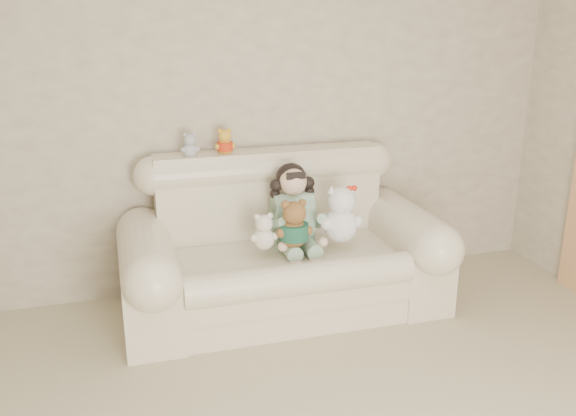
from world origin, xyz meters
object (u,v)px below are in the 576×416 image
(sofa, at_px, (284,238))
(white_cat, at_px, (341,208))
(brown_teddy, at_px, (294,219))
(cream_teddy, at_px, (264,228))
(seated_child, at_px, (293,205))

(sofa, distance_m, white_cat, 0.42)
(white_cat, bearing_deg, brown_teddy, -151.67)
(cream_teddy, bearing_deg, brown_teddy, 17.39)
(sofa, height_order, seated_child, sofa)
(brown_teddy, relative_size, cream_teddy, 1.34)
(seated_child, relative_size, brown_teddy, 1.55)
(seated_child, bearing_deg, cream_teddy, -142.73)
(white_cat, bearing_deg, seated_child, 167.31)
(brown_teddy, distance_m, white_cat, 0.33)
(brown_teddy, relative_size, white_cat, 0.83)
(seated_child, bearing_deg, white_cat, -38.40)
(white_cat, relative_size, cream_teddy, 1.62)
(brown_teddy, height_order, white_cat, white_cat)
(brown_teddy, bearing_deg, cream_teddy, 167.88)
(sofa, bearing_deg, brown_teddy, -79.64)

